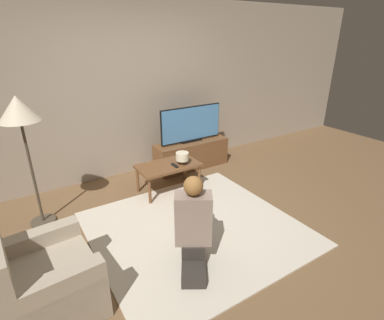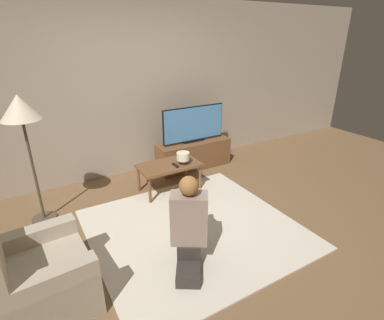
{
  "view_description": "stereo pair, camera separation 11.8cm",
  "coord_description": "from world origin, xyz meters",
  "views": [
    {
      "loc": [
        -1.58,
        -2.42,
        2.09
      ],
      "look_at": [
        0.29,
        0.54,
        0.61
      ],
      "focal_mm": 28.0,
      "sensor_mm": 36.0,
      "label": 1
    },
    {
      "loc": [
        -1.47,
        -2.48,
        2.09
      ],
      "look_at": [
        0.29,
        0.54,
        0.61
      ],
      "focal_mm": 28.0,
      "sensor_mm": 36.0,
      "label": 2
    }
  ],
  "objects": [
    {
      "name": "person_kneeling",
      "position": [
        -0.33,
        -0.46,
        0.47
      ],
      "size": [
        0.61,
        0.77,
        0.94
      ],
      "rotation": [
        0.0,
        0.0,
        2.59
      ],
      "color": "#332D28",
      "rests_on": "rug"
    },
    {
      "name": "table_lamp",
      "position": [
        0.36,
        0.9,
        0.51
      ],
      "size": [
        0.18,
        0.18,
        0.17
      ],
      "color": "#4C3823",
      "rests_on": "coffee_table"
    },
    {
      "name": "remote",
      "position": [
        0.23,
        0.9,
        0.42
      ],
      "size": [
        0.04,
        0.15,
        0.02
      ],
      "color": "black",
      "rests_on": "coffee_table"
    },
    {
      "name": "rug",
      "position": [
        0.0,
        0.0,
        0.01
      ],
      "size": [
        2.24,
        2.14,
        0.02
      ],
      "color": "beige",
      "rests_on": "ground_plane"
    },
    {
      "name": "coffee_table",
      "position": [
        0.18,
        0.99,
        0.36
      ],
      "size": [
        0.86,
        0.49,
        0.41
      ],
      "color": "brown",
      "rests_on": "ground_plane"
    },
    {
      "name": "floor_lamp",
      "position": [
        -1.47,
        1.09,
        1.3
      ],
      "size": [
        0.42,
        0.42,
        1.52
      ],
      "color": "#4C4233",
      "rests_on": "ground_plane"
    },
    {
      "name": "tv_stand",
      "position": [
        0.89,
        1.52,
        0.23
      ],
      "size": [
        1.25,
        0.38,
        0.46
      ],
      "color": "brown",
      "rests_on": "ground_plane"
    },
    {
      "name": "tv",
      "position": [
        0.89,
        1.52,
        0.75
      ],
      "size": [
        1.09,
        0.08,
        0.58
      ],
      "color": "black",
      "rests_on": "tv_stand"
    },
    {
      "name": "wall_back",
      "position": [
        0.0,
        1.93,
        1.3
      ],
      "size": [
        10.0,
        0.06,
        2.6
      ],
      "color": "tan",
      "rests_on": "ground_plane"
    },
    {
      "name": "ground_plane",
      "position": [
        0.0,
        0.0,
        0.0
      ],
      "size": [
        10.0,
        10.0,
        0.0
      ],
      "primitive_type": "plane",
      "color": "brown"
    },
    {
      "name": "armchair",
      "position": [
        -1.62,
        -0.27,
        0.28
      ],
      "size": [
        0.79,
        0.82,
        0.81
      ],
      "rotation": [
        0.0,
        0.0,
        1.65
      ],
      "color": "#B7A88E",
      "rests_on": "ground_plane"
    }
  ]
}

